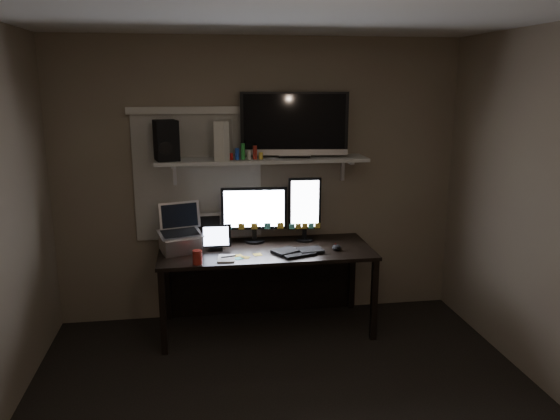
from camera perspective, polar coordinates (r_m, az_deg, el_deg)
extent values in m
plane|color=silver|center=(3.05, 1.93, 20.48)|extent=(3.60, 3.60, 0.00)
plane|color=#6C5C4D|center=(4.89, -2.06, 3.04)|extent=(3.60, 0.00, 3.60)
cube|color=#BBB6A7|center=(4.83, -8.55, 3.39)|extent=(1.10, 0.02, 1.10)
cube|color=black|center=(4.65, -1.47, -4.27)|extent=(1.80, 0.75, 0.03)
cube|color=black|center=(5.10, -1.95, -6.99)|extent=(1.80, 0.02, 0.70)
cube|color=black|center=(4.44, -12.13, -10.47)|extent=(0.05, 0.05, 0.70)
cube|color=black|center=(4.65, 9.80, -9.25)|extent=(0.05, 0.05, 0.70)
cube|color=black|center=(5.06, -11.71, -7.44)|extent=(0.05, 0.05, 0.70)
cube|color=black|center=(5.25, 7.50, -6.52)|extent=(0.05, 0.05, 0.70)
cube|color=#B4B4AF|center=(4.68, -1.83, 5.26)|extent=(1.80, 0.35, 0.03)
cube|color=black|center=(4.79, -2.72, -0.45)|extent=(0.58, 0.10, 0.50)
cube|color=black|center=(4.82, 2.59, 0.10)|extent=(0.29, 0.06, 0.58)
cube|color=black|center=(4.55, 1.88, -4.30)|extent=(0.45, 0.29, 0.03)
ellipsoid|color=black|center=(4.64, 5.91, -3.91)|extent=(0.10, 0.13, 0.04)
cube|color=silver|center=(4.41, -5.64, -5.06)|extent=(0.16, 0.20, 0.01)
cube|color=black|center=(4.62, -6.71, -2.86)|extent=(0.25, 0.11, 0.22)
cube|color=black|center=(4.87, -7.50, -1.86)|extent=(0.20, 0.10, 0.25)
cube|color=silver|center=(4.59, -10.43, -1.98)|extent=(0.41, 0.37, 0.39)
cylinder|color=maroon|center=(4.31, -8.62, -4.89)|extent=(0.10, 0.10, 0.11)
cube|color=black|center=(4.71, 1.51, 8.88)|extent=(0.93, 0.28, 0.55)
cube|color=#BCB8AA|center=(4.61, -5.93, 7.30)|extent=(0.17, 0.29, 0.33)
cube|color=black|center=(4.62, -11.81, 7.14)|extent=(0.23, 0.26, 0.33)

